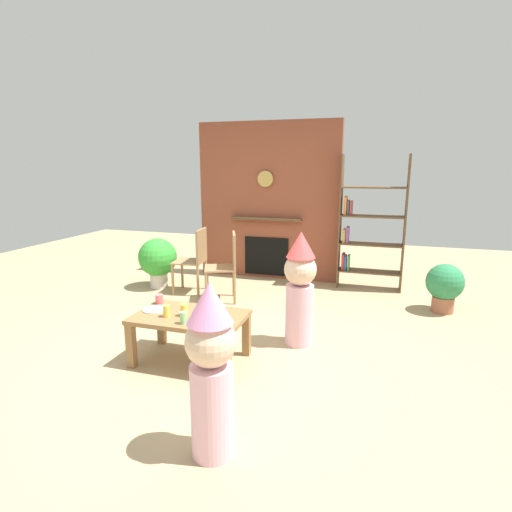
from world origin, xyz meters
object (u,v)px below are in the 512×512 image
Objects in this scene: bookshelf at (366,228)px; paper_cup_near_right at (183,318)px; child_in_pink at (300,286)px; potted_plant_short at (158,259)px; paper_cup_far_right at (221,311)px; paper_plate_rear at (154,309)px; paper_plate_front at (217,325)px; dining_chair_middle at (227,263)px; birthday_cake_slice at (200,317)px; paper_cup_near_left at (184,310)px; coffee_table at (190,323)px; paper_cup_far_left at (159,299)px; child_with_cone_hat at (211,367)px; dining_chair_left at (195,257)px; paper_cup_center at (166,311)px; potted_plant_tall at (445,285)px.

bookshelf is 3.32m from paper_cup_near_right.
child_in_pink reaches higher than potted_plant_short.
paper_cup_far_right reaches higher than paper_plate_rear.
paper_plate_front is 1.97m from dining_chair_middle.
birthday_cake_slice reaches higher than paper_plate_rear.
paper_cup_near_left is 0.18m from paper_cup_near_right.
coffee_table is 0.14m from paper_cup_near_left.
birthday_cake_slice is at bearing -113.12° from bookshelf.
paper_plate_rear is at bearing 171.03° from paper_cup_near_left.
child_in_pink is (1.28, 0.46, 0.11)m from paper_cup_far_left.
paper_cup_far_right is at bearing 3.20° from paper_plate_rear.
child_with_cone_hat is (0.71, -1.03, 0.09)m from paper_cup_near_left.
paper_cup_near_left is at bearing 106.23° from dining_chair_left.
paper_plate_front and paper_plate_rear have the same top height.
dining_chair_middle is at bearing 99.88° from coffee_table.
paper_cup_far_right is at bearing 10.23° from coffee_table.
paper_cup_near_right is at bearing 78.01° from dining_chair_middle.
child_in_pink is (0.59, 0.60, 0.11)m from paper_cup_far_right.
paper_cup_far_right is (0.28, 0.05, 0.13)m from coffee_table.
dining_chair_middle is at bearing 104.01° from birthday_cake_slice.
child_in_pink is 1.26× the size of dining_chair_middle.
dining_chair_left is at bearing 114.00° from coffee_table.
paper_cup_near_left is at bearing -54.16° from potted_plant_short.
paper_cup_center is 0.10× the size of child_with_cone_hat.
dining_chair_middle is (-0.12, 1.80, 0.02)m from paper_cup_center.
paper_plate_rear is 0.29× the size of potted_plant_short.
paper_plate_rear is (0.05, -0.17, -0.04)m from paper_cup_far_left.
paper_plate_front is 0.23× the size of dining_chair_left.
paper_cup_far_left is 0.08× the size of child_in_pink.
paper_cup_center is at bearing -50.37° from paper_cup_far_left.
child_in_pink is (0.20, 1.72, 0.02)m from child_with_cone_hat.
bookshelf is 3.00m from paper_cup_far_right.
paper_cup_near_right is 1.93m from dining_chair_middle.
paper_plate_front is at bearing -11.51° from child_with_cone_hat.
bookshelf is 3.03m from potted_plant_short.
dining_chair_middle is (-0.45, 1.80, 0.03)m from birthday_cake_slice.
paper_plate_front is at bearing -7.59° from paper_cup_center.
paper_cup_near_right is at bearing -135.88° from potted_plant_tall.
paper_cup_far_right is at bearing 103.88° from paper_plate_front.
child_in_pink is 2.68m from potted_plant_short.
dining_chair_middle reaches higher than paper_plate_rear.
potted_plant_short is (-1.80, 2.12, -0.02)m from paper_plate_front.
paper_cup_center is 1.80m from dining_chair_middle.
birthday_cake_slice is at bearing 41.22° from paper_cup_near_right.
coffee_table is (-1.40, -2.81, -0.51)m from bookshelf.
dining_chair_left is at bearing 119.70° from paper_plate_front.
dining_chair_left is at bearing 116.53° from birthday_cake_slice.
potted_plant_short is at bearing 127.00° from coffee_table.
potted_plant_tall is (2.21, 2.16, -0.14)m from birthday_cake_slice.
paper_cup_far_right is 1.75m from dining_chair_middle.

